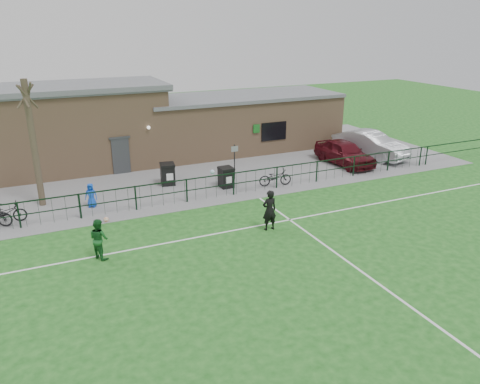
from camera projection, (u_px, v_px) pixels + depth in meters
name	position (u px, v px, depth m)	size (l,w,h in m)	color
ground	(297.00, 269.00, 16.76)	(90.00, 90.00, 0.00)	#1A5719
paving_strip	(182.00, 168.00, 28.31)	(34.00, 13.00, 0.02)	slate
pitch_line_touch	(217.00, 199.00, 23.43)	(28.00, 0.10, 0.01)	white
pitch_line_mid	(250.00, 227.00, 20.18)	(28.00, 0.10, 0.01)	white
pitch_line_perp	(343.00, 258.00, 17.53)	(0.10, 16.00, 0.01)	white
perimeter_fence	(215.00, 186.00, 23.40)	(28.00, 0.10, 1.20)	black
bare_tree	(34.00, 145.00, 21.62)	(0.30, 0.30, 6.00)	#423628
wheelie_bin_left	(168.00, 175.00, 25.32)	(0.72, 0.81, 1.09)	black
wheelie_bin_right	(226.00, 178.00, 24.93)	(0.67, 0.75, 1.01)	black
sign_post	(234.00, 162.00, 25.99)	(0.06, 0.06, 2.00)	black
car_maroon	(344.00, 152.00, 28.84)	(1.78, 4.43, 1.51)	#4F0E16
car_silver	(370.00, 145.00, 30.39)	(1.77, 5.06, 1.67)	#B6B9BE
bicycle_c	(5.00, 213.00, 20.46)	(0.61, 1.75, 0.92)	black
bicycle_e	(275.00, 177.00, 25.15)	(0.62, 1.78, 0.93)	black
spectator_child	(91.00, 195.00, 22.19)	(0.57, 0.37, 1.17)	blue
goalkeeper_kick	(268.00, 209.00, 19.73)	(1.60, 3.92, 1.81)	black
outfield_player	(99.00, 239.00, 17.34)	(0.76, 0.59, 1.56)	#1A5B24
ball_ground	(106.00, 219.00, 20.71)	(0.23, 0.23, 0.23)	white
clubhouse	(153.00, 124.00, 29.78)	(24.25, 5.40, 4.96)	tan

